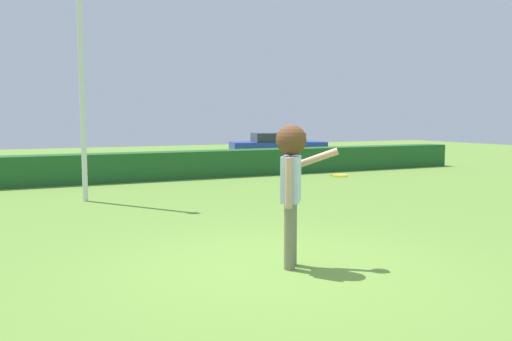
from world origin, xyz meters
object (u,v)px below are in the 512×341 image
Objects in this scene: frisbee at (339,176)px; lamppost at (80,41)px; person at (292,174)px; parked_car_blue at (278,145)px.

lamppost reaches higher than frisbee.
lamppost is at bearing 102.96° from person.
lamppost is at bearing -138.53° from parked_car_blue.
frisbee is (0.60, -0.17, -0.03)m from person.
person is at bearing 164.00° from frisbee.
frisbee is at bearing -16.00° from person.
lamppost is (-2.16, 6.95, 2.45)m from frisbee.
parked_car_blue is (8.00, 15.22, -0.51)m from person.
person is at bearing -117.72° from parked_car_blue.
lamppost is 1.47× the size of parked_car_blue.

